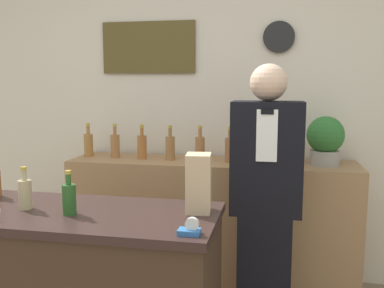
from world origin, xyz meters
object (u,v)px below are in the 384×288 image
potted_plant (325,139)px  paper_bag (199,183)px  tape_dispenser (190,229)px  shopkeeper (266,203)px

potted_plant → paper_bag: size_ratio=1.23×
tape_dispenser → paper_bag: bearing=94.4°
paper_bag → tape_dispenser: paper_bag is taller
potted_plant → tape_dispenser: size_ratio=3.81×
shopkeeper → paper_bag: shopkeeper is taller
shopkeeper → paper_bag: bearing=-117.0°
shopkeeper → tape_dispenser: size_ratio=18.30×
potted_plant → tape_dispenser: (-0.66, -1.44, -0.20)m
potted_plant → tape_dispenser: bearing=-114.7°
shopkeeper → potted_plant: 0.74m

